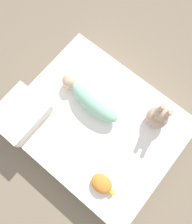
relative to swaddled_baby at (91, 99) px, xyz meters
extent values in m
plane|color=#7A6B56|center=(0.14, -0.09, -0.29)|extent=(12.00, 12.00, 0.00)
cube|color=white|center=(0.14, -0.09, -0.18)|extent=(1.20, 0.98, 0.21)
ellipsoid|color=#99D6B2|center=(0.04, 0.00, 0.00)|extent=(0.43, 0.18, 0.15)
sphere|color=#DBB293|center=(-0.21, 0.01, -0.01)|extent=(0.12, 0.12, 0.12)
cube|color=white|center=(-0.33, -0.41, -0.03)|extent=(0.31, 0.37, 0.09)
sphere|color=tan|center=(0.46, 0.19, 0.00)|extent=(0.16, 0.16, 0.16)
sphere|color=tan|center=(0.46, 0.19, 0.12)|extent=(0.10, 0.10, 0.10)
cylinder|color=tan|center=(0.43, 0.19, 0.19)|extent=(0.03, 0.03, 0.09)
cylinder|color=tan|center=(0.48, 0.19, 0.19)|extent=(0.03, 0.03, 0.09)
ellipsoid|color=orange|center=(0.43, -0.41, -0.03)|extent=(0.15, 0.12, 0.08)
sphere|color=yellow|center=(0.52, -0.41, -0.04)|extent=(0.04, 0.04, 0.04)
camera|label=1|loc=(0.34, -0.36, 1.51)|focal=35.00mm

